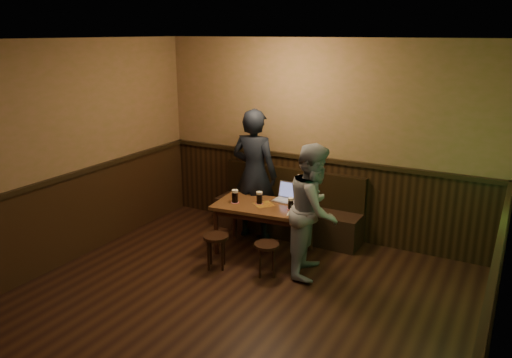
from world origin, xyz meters
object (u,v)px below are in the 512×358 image
at_px(stool_left, 216,242).
at_px(pint_left, 235,196).
at_px(pint_right, 291,203).
at_px(person_grey, 314,210).
at_px(bench, 288,213).
at_px(pint_mid, 259,198).
at_px(person_suit, 254,174).
at_px(pub_table, 264,211).
at_px(laptop, 288,196).
at_px(stool_right, 267,250).

relative_size(stool_left, pint_left, 2.46).
bearing_deg(pint_right, person_grey, -28.95).
bearing_deg(pint_right, bench, 117.08).
height_order(bench, pint_mid, bench).
bearing_deg(pint_mid, bench, 84.69).
height_order(stool_left, person_suit, person_suit).
xyz_separation_m(pub_table, stool_left, (-0.31, -0.68, -0.24)).
height_order(stool_left, laptop, laptop).
bearing_deg(stool_left, laptop, 62.46).
xyz_separation_m(pub_table, pint_right, (0.38, 0.01, 0.17)).
bearing_deg(laptop, stool_left, -114.94).
height_order(person_suit, person_grey, person_suit).
height_order(pub_table, pint_mid, pint_mid).
distance_m(stool_right, pint_right, 0.72).
height_order(bench, stool_left, bench).
bearing_deg(bench, person_suit, -139.07).
distance_m(pint_left, pint_mid, 0.33).
xyz_separation_m(pub_table, person_grey, (0.79, -0.22, 0.22)).
bearing_deg(pint_right, stool_right, -94.34).
bearing_deg(pint_right, stool_left, -135.05).
distance_m(stool_right, pint_left, 0.96).
relative_size(stool_right, laptop, 1.19).
height_order(stool_left, pint_right, pint_right).
distance_m(stool_left, pint_right, 1.07).
bearing_deg(laptop, person_suit, 170.48).
bearing_deg(laptop, pub_table, -120.89).
distance_m(pint_right, person_grey, 0.47).
distance_m(laptop, person_suit, 0.63).
bearing_deg(laptop, person_grey, -38.86).
distance_m(bench, laptop, 0.66).
bearing_deg(person_grey, stool_right, 116.49).
relative_size(pint_left, pint_right, 1.16).
xyz_separation_m(stool_left, pint_left, (-0.06, 0.58, 0.42)).
bearing_deg(pint_mid, pint_left, -159.52).
bearing_deg(pint_left, bench, 66.55).
xyz_separation_m(stool_right, pint_mid, (-0.41, 0.57, 0.43)).
distance_m(stool_right, person_suit, 1.37).
height_order(pint_right, person_suit, person_suit).
xyz_separation_m(pint_mid, pint_right, (0.45, 0.01, -0.01)).
height_order(bench, pint_right, bench).
distance_m(pub_table, pint_left, 0.43).
bearing_deg(pub_table, person_suit, 125.30).
xyz_separation_m(laptop, person_grey, (0.59, -0.52, 0.07)).
relative_size(stool_left, pint_right, 2.86).
height_order(pub_table, laptop, laptop).
xyz_separation_m(stool_right, person_grey, (0.45, 0.35, 0.48)).
relative_size(stool_left, person_suit, 0.23).
bearing_deg(pint_left, pint_right, 8.99).
bearing_deg(laptop, bench, 116.68).
height_order(stool_right, person_suit, person_suit).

